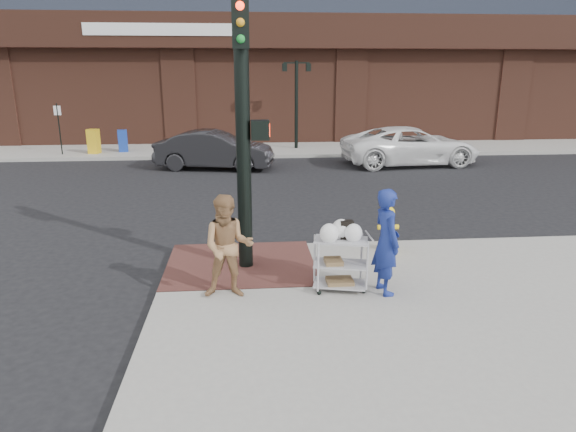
{
  "coord_description": "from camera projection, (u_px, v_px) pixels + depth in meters",
  "views": [
    {
      "loc": [
        -0.49,
        -8.33,
        3.71
      ],
      "look_at": [
        0.25,
        0.3,
        1.25
      ],
      "focal_mm": 32.0,
      "sensor_mm": 36.0,
      "label": 1
    }
  ],
  "objects": [
    {
      "name": "ground",
      "position": [
        275.0,
        289.0,
        9.04
      ],
      "size": [
        220.0,
        220.0,
        0.0
      ],
      "primitive_type": "plane",
      "color": "black",
      "rests_on": "ground"
    },
    {
      "name": "sidewalk_far",
      "position": [
        407.0,
        118.0,
        40.72
      ],
      "size": [
        65.0,
        36.0,
        0.15
      ],
      "primitive_type": "cube",
      "color": "gray",
      "rests_on": "ground"
    },
    {
      "name": "brick_curb_ramp",
      "position": [
        241.0,
        263.0,
        9.81
      ],
      "size": [
        2.8,
        2.4,
        0.01
      ],
      "primitive_type": "cube",
      "color": "#532C27",
      "rests_on": "sidewalk_near"
    },
    {
      "name": "lamp_post",
      "position": [
        296.0,
        95.0,
        23.82
      ],
      "size": [
        1.32,
        0.22,
        4.0
      ],
      "color": "black",
      "rests_on": "sidewalk_far"
    },
    {
      "name": "parking_sign",
      "position": [
        59.0,
        129.0,
        22.37
      ],
      "size": [
        0.05,
        0.05,
        2.2
      ],
      "primitive_type": "cylinder",
      "color": "black",
      "rests_on": "sidewalk_far"
    },
    {
      "name": "traffic_signal_pole",
      "position": [
        244.0,
        123.0,
        8.96
      ],
      "size": [
        0.61,
        0.51,
        5.0
      ],
      "color": "black",
      "rests_on": "sidewalk_near"
    },
    {
      "name": "woman_blue",
      "position": [
        386.0,
        242.0,
        8.33
      ],
      "size": [
        0.53,
        0.71,
        1.76
      ],
      "primitive_type": "imported",
      "rotation": [
        0.0,
        0.0,
        1.75
      ],
      "color": "navy",
      "rests_on": "sidewalk_near"
    },
    {
      "name": "pedestrian_tan",
      "position": [
        228.0,
        247.0,
        8.19
      ],
      "size": [
        0.85,
        0.68,
        1.7
      ],
      "primitive_type": "imported",
      "rotation": [
        0.0,
        0.0,
        -0.04
      ],
      "color": "#9E734A",
      "rests_on": "sidewalk_near"
    },
    {
      "name": "sedan_dark",
      "position": [
        214.0,
        150.0,
        19.89
      ],
      "size": [
        4.73,
        2.41,
        1.49
      ],
      "primitive_type": "imported",
      "rotation": [
        0.0,
        0.0,
        1.38
      ],
      "color": "black",
      "rests_on": "ground"
    },
    {
      "name": "minivan_white",
      "position": [
        411.0,
        146.0,
        20.79
      ],
      "size": [
        5.72,
        2.99,
        1.54
      ],
      "primitive_type": "imported",
      "rotation": [
        0.0,
        0.0,
        1.65
      ],
      "color": "white",
      "rests_on": "ground"
    },
    {
      "name": "utility_cart",
      "position": [
        340.0,
        259.0,
        8.51
      ],
      "size": [
        0.95,
        0.67,
        1.2
      ],
      "color": "#A7A7AC",
      "rests_on": "sidewalk_near"
    },
    {
      "name": "fire_hydrant",
      "position": [
        388.0,
        228.0,
        10.46
      ],
      "size": [
        0.43,
        0.3,
        0.92
      ],
      "color": "yellow",
      "rests_on": "sidewalk_near"
    },
    {
      "name": "newsbox_yellow",
      "position": [
        94.0,
        141.0,
        22.75
      ],
      "size": [
        0.52,
        0.49,
        1.07
      ],
      "primitive_type": "cube",
      "rotation": [
        0.0,
        0.0,
        -0.21
      ],
      "color": "gold",
      "rests_on": "sidewalk_far"
    },
    {
      "name": "newsbox_blue",
      "position": [
        123.0,
        141.0,
        23.26
      ],
      "size": [
        0.49,
        0.46,
        0.98
      ],
      "primitive_type": "cube",
      "rotation": [
        0.0,
        0.0,
        0.23
      ],
      "color": "#173697",
      "rests_on": "sidewalk_far"
    }
  ]
}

